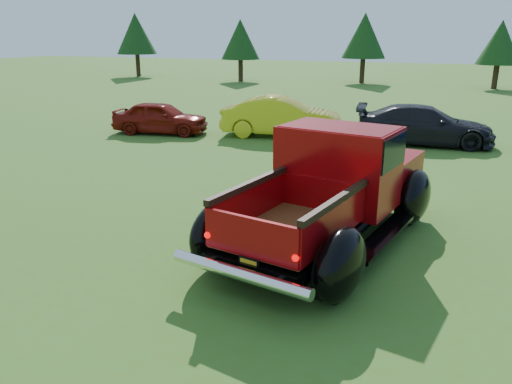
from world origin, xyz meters
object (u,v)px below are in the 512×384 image
(tree_mid_left, at_px, (364,36))
(tree_far_west, at_px, (136,34))
(show_car_red, at_px, (160,117))
(pickup_truck, at_px, (337,185))
(show_car_grey, at_px, (424,125))
(tree_west, at_px, (240,39))
(show_car_yellow, at_px, (282,117))
(tree_mid_right, at_px, (500,43))

(tree_mid_left, bearing_deg, tree_far_west, -176.99)
(show_car_red, bearing_deg, pickup_truck, -141.99)
(show_car_red, distance_m, show_car_grey, 9.33)
(tree_far_west, bearing_deg, tree_west, -5.71)
(show_car_yellow, relative_size, show_car_grey, 0.96)
(show_car_red, relative_size, show_car_grey, 0.78)
(tree_far_west, relative_size, show_car_yellow, 1.22)
(tree_west, distance_m, tree_mid_right, 18.03)
(tree_mid_left, distance_m, tree_mid_right, 9.06)
(tree_mid_left, distance_m, pickup_truck, 30.40)
(tree_far_west, relative_size, pickup_truck, 0.90)
(show_car_grey, bearing_deg, tree_mid_left, 8.85)
(tree_far_west, distance_m, show_car_yellow, 28.67)
(show_car_yellow, bearing_deg, show_car_red, 93.74)
(tree_west, bearing_deg, show_car_grey, -52.33)
(tree_far_west, bearing_deg, show_car_red, -54.32)
(tree_mid_left, relative_size, show_car_red, 1.44)
(tree_far_west, height_order, tree_mid_right, tree_far_west)
(tree_far_west, xyz_separation_m, show_car_grey, (24.70, -20.04, -2.87))
(show_car_grey, bearing_deg, show_car_red, 93.24)
(tree_mid_right, distance_m, show_car_grey, 20.44)
(tree_mid_left, distance_m, show_car_grey, 21.96)
(tree_far_west, distance_m, tree_mid_left, 19.03)
(pickup_truck, bearing_deg, show_car_yellow, 125.83)
(tree_west, bearing_deg, tree_mid_right, 3.18)
(show_car_grey, bearing_deg, pickup_truck, 167.43)
(pickup_truck, relative_size, show_car_grey, 1.30)
(tree_west, xyz_separation_m, show_car_red, (5.50, -20.58, -2.52))
(tree_far_west, distance_m, show_car_grey, 31.93)
(pickup_truck, bearing_deg, tree_west, 127.43)
(pickup_truck, distance_m, show_car_red, 11.03)
(tree_mid_right, xyz_separation_m, show_car_yellow, (-8.14, -20.48, -2.27))
(tree_mid_left, relative_size, tree_mid_right, 1.14)
(tree_west, relative_size, tree_mid_left, 0.92)
(show_car_yellow, distance_m, show_car_grey, 4.86)
(tree_far_west, bearing_deg, tree_mid_left, 3.01)
(show_car_yellow, bearing_deg, tree_west, 16.38)
(tree_west, distance_m, tree_mid_left, 9.22)
(tree_far_west, relative_size, show_car_grey, 1.17)
(show_car_grey, bearing_deg, show_car_yellow, 88.94)
(show_car_red, height_order, show_car_yellow, show_car_yellow)
(tree_west, height_order, show_car_red, tree_west)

